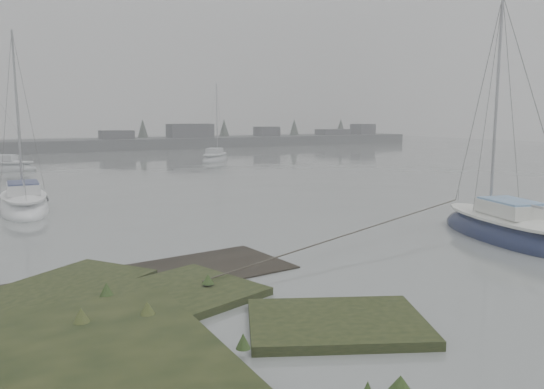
{
  "coord_description": "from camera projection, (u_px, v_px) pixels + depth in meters",
  "views": [
    {
      "loc": [
        -5.54,
        -8.76,
        4.18
      ],
      "look_at": [
        2.33,
        5.53,
        1.8
      ],
      "focal_mm": 35.0,
      "sensor_mm": 36.0,
      "label": 1
    }
  ],
  "objects": [
    {
      "name": "sailboat_white",
      "position": [
        24.0,
        205.0,
        23.8
      ],
      "size": [
        2.2,
        6.19,
        8.65
      ],
      "rotation": [
        0.0,
        0.0,
        -0.03
      ],
      "color": "white",
      "rests_on": "ground"
    },
    {
      "name": "sailboat_main",
      "position": [
        504.0,
        231.0,
        18.4
      ],
      "size": [
        3.66,
        6.67,
        8.96
      ],
      "rotation": [
        0.0,
        0.0,
        -0.26
      ],
      "color": "#11193B",
      "rests_on": "ground"
    },
    {
      "name": "sailboat_far_b",
      "position": [
        215.0,
        158.0,
        51.15
      ],
      "size": [
        5.05,
        5.55,
        8.0
      ],
      "rotation": [
        0.0,
        0.0,
        -0.69
      ],
      "color": "#AEB3B8",
      "rests_on": "ground"
    },
    {
      "name": "sailboat_far_a",
      "position": [
        0.0,
        168.0,
        41.73
      ],
      "size": [
        5.94,
        4.24,
        8.05
      ],
      "rotation": [
        0.0,
        0.0,
        1.1
      ],
      "color": "#9EA4A8",
      "rests_on": "ground"
    },
    {
      "name": "far_shoreline",
      "position": [
        233.0,
        140.0,
        77.17
      ],
      "size": [
        60.0,
        8.0,
        4.15
      ],
      "color": "#4C4F51",
      "rests_on": "ground"
    },
    {
      "name": "ground",
      "position": [
        73.0,
        178.0,
        36.83
      ],
      "size": [
        160.0,
        160.0,
        0.0
      ],
      "primitive_type": "plane",
      "color": "slate",
      "rests_on": "ground"
    }
  ]
}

